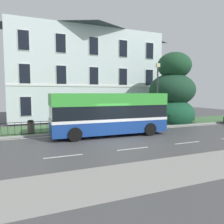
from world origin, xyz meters
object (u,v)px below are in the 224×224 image
(litter_bin, at_px, (31,127))
(single_decker_bus, at_px, (109,113))
(georgian_townhouse, at_px, (84,69))
(street_lamp_post, at_px, (157,89))
(evergreen_tree, at_px, (172,96))

(litter_bin, bearing_deg, single_decker_bus, -22.88)
(georgian_townhouse, height_order, street_lamp_post, georgian_townhouse)
(georgian_townhouse, bearing_deg, litter_bin, -125.24)
(georgian_townhouse, relative_size, street_lamp_post, 3.06)
(evergreen_tree, bearing_deg, georgian_townhouse, 133.10)
(street_lamp_post, relative_size, litter_bin, 5.63)
(georgian_townhouse, xyz_separation_m, evergreen_tree, (7.53, -8.05, -3.33))
(georgian_townhouse, xyz_separation_m, single_decker_bus, (-1.29, -12.06, -4.55))
(single_decker_bus, bearing_deg, georgian_townhouse, 85.17)
(evergreen_tree, height_order, litter_bin, evergreen_tree)
(georgian_townhouse, bearing_deg, street_lamp_post, -63.42)
(georgian_townhouse, bearing_deg, evergreen_tree, -46.90)
(single_decker_bus, bearing_deg, evergreen_tree, 25.70)
(georgian_townhouse, height_order, single_decker_bus, georgian_townhouse)
(single_decker_bus, relative_size, street_lamp_post, 1.48)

